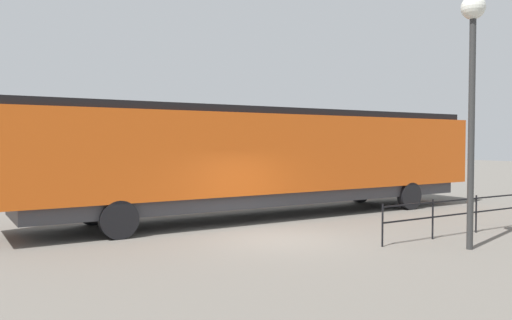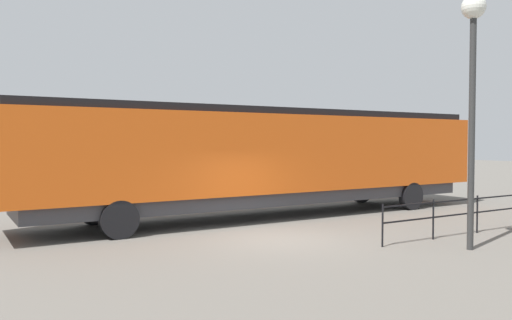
{
  "view_description": "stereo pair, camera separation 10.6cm",
  "coord_description": "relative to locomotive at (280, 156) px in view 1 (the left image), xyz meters",
  "views": [
    {
      "loc": [
        11.85,
        -8.06,
        2.75
      ],
      "look_at": [
        0.05,
        -0.72,
        2.24
      ],
      "focal_mm": 35.9,
      "sensor_mm": 36.0,
      "label": 1
    },
    {
      "loc": [
        11.9,
        -7.97,
        2.75
      ],
      "look_at": [
        0.05,
        -0.72,
        2.24
      ],
      "focal_mm": 35.9,
      "sensor_mm": 36.0,
      "label": 2
    }
  ],
  "objects": [
    {
      "name": "lamp_post",
      "position": [
        7.52,
        0.68,
        2.6
      ],
      "size": [
        0.6,
        0.6,
        6.41
      ],
      "color": "#2D2D2D",
      "rests_on": "ground_plane"
    },
    {
      "name": "platform_fence",
      "position": [
        6.12,
        3.93,
        -1.48
      ],
      "size": [
        0.05,
        9.88,
        1.13
      ],
      "color": "black",
      "rests_on": "ground_plane"
    },
    {
      "name": "locomotive",
      "position": [
        0.0,
        0.0,
        0.0
      ],
      "size": [
        3.18,
        18.52,
        3.91
      ],
      "color": "#D15114",
      "rests_on": "ground_plane"
    },
    {
      "name": "ground_plane",
      "position": [
        3.78,
        -2.72,
        -2.22
      ],
      "size": [
        120.0,
        120.0,
        0.0
      ],
      "primitive_type": "plane",
      "color": "#666059"
    }
  ]
}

